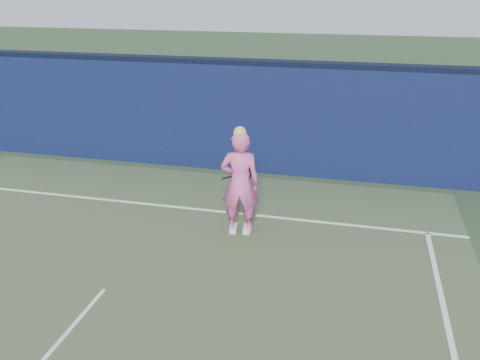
# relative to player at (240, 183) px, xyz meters

# --- Properties ---
(ground) EXTENTS (80.00, 80.00, 0.00)m
(ground) POSITION_rel_player_xyz_m (-1.50, -3.30, -0.95)
(ground) COLOR #2C4329
(ground) RESTS_ON ground
(backstop_wall) EXTENTS (24.00, 0.40, 2.50)m
(backstop_wall) POSITION_rel_player_xyz_m (-1.50, 3.20, 0.30)
(backstop_wall) COLOR #0D1639
(backstop_wall) RESTS_ON ground
(wall_cap) EXTENTS (24.00, 0.42, 0.10)m
(wall_cap) POSITION_rel_player_xyz_m (-1.50, 3.20, 1.60)
(wall_cap) COLOR black
(wall_cap) RESTS_ON backstop_wall
(player) EXTENTS (0.74, 0.54, 1.97)m
(player) POSITION_rel_player_xyz_m (0.00, 0.00, 0.00)
(player) COLOR #E85AA5
(player) RESTS_ON ground
(racket) EXTENTS (0.55, 0.18, 0.30)m
(racket) POSITION_rel_player_xyz_m (-0.07, 0.44, -0.01)
(racket) COLOR black
(racket) RESTS_ON ground
(court_lines) EXTENTS (11.00, 12.04, 0.01)m
(court_lines) POSITION_rel_player_xyz_m (-1.50, -3.63, -0.94)
(court_lines) COLOR white
(court_lines) RESTS_ON court_surface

